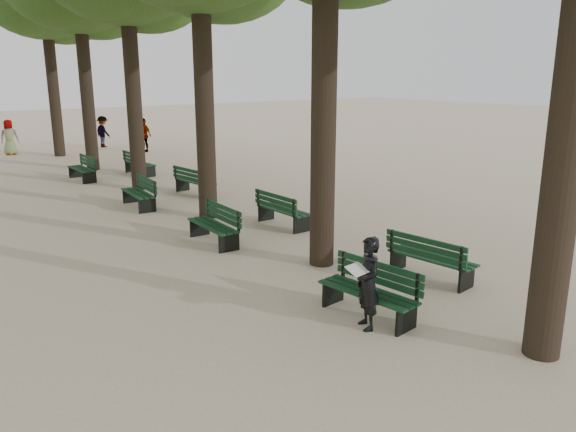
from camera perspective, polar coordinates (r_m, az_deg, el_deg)
ground at (r=9.21m, az=8.37°, el=-11.60°), size 120.00×120.00×0.00m
bench_left_0 at (r=9.62m, az=8.09°, el=-8.63°), size 0.78×1.85×0.92m
bench_left_1 at (r=13.61m, az=-7.58°, el=-1.67°), size 0.66×1.83×0.92m
bench_left_2 at (r=17.66m, az=-14.93°, el=1.70°), size 0.71×1.84×0.92m
bench_left_3 at (r=22.78m, az=-20.19°, el=4.09°), size 0.61×1.81×0.92m
bench_right_0 at (r=11.54m, az=14.31°, el=-4.97°), size 0.78×1.86×0.92m
bench_right_1 at (r=14.99m, az=-0.48°, el=-0.03°), size 0.60×1.81×0.92m
bench_right_2 at (r=19.16m, az=-9.40°, el=2.98°), size 0.75×1.85×0.92m
bench_right_3 at (r=23.40m, az=-14.79°, el=4.75°), size 0.71×1.84×0.92m
man_with_map at (r=9.05m, az=8.13°, el=-6.77°), size 0.69×0.68×1.53m
pedestrian_c at (r=30.09m, az=-14.44°, el=7.98°), size 0.64×1.07×1.73m
pedestrian_b at (r=32.60m, az=-18.27°, el=8.14°), size 0.57×1.14×1.69m
pedestrian_d at (r=31.28m, az=-26.45°, el=7.17°), size 0.92×0.65×1.74m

